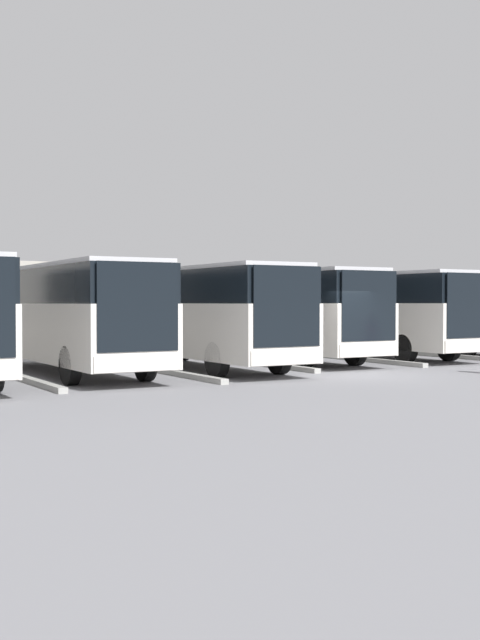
% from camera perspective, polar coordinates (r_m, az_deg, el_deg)
% --- Properties ---
extents(ground_plane, '(600.00, 600.00, 0.00)m').
position_cam_1_polar(ground_plane, '(24.04, 8.17, -3.89)').
color(ground_plane, gray).
extents(bus_1, '(4.11, 10.94, 3.27)m').
position_cam_1_polar(bus_1, '(35.56, 13.21, 0.70)').
color(bus_1, silver).
rests_on(bus_1, ground_plane).
extents(curb_divider_1, '(1.29, 6.45, 0.15)m').
position_cam_1_polar(curb_divider_1, '(32.99, 13.14, -2.38)').
color(curb_divider_1, '#9E9E99').
rests_on(curb_divider_1, ground_plane).
extents(bus_2, '(4.11, 10.94, 3.27)m').
position_cam_1_polar(bus_2, '(32.04, 9.18, 0.66)').
color(bus_2, silver).
rests_on(bus_2, ground_plane).
extents(curb_divider_2, '(1.29, 6.45, 0.15)m').
position_cam_1_polar(curb_divider_2, '(29.48, 8.75, -2.79)').
color(curb_divider_2, '#9E9E99').
rests_on(curb_divider_2, ground_plane).
extents(bus_3, '(4.11, 10.94, 3.27)m').
position_cam_1_polar(bus_3, '(29.56, 2.65, 0.62)').
color(bus_3, silver).
rests_on(bus_3, ground_plane).
extents(curb_divider_3, '(1.29, 6.45, 0.15)m').
position_cam_1_polar(curb_divider_3, '(27.06, 1.55, -3.14)').
color(curb_divider_3, '#9E9E99').
rests_on(curb_divider_3, ground_plane).
extents(bus_4, '(4.11, 10.94, 3.27)m').
position_cam_1_polar(bus_4, '(26.25, -3.02, 0.54)').
color(bus_4, silver).
rests_on(bus_4, ground_plane).
extents(curb_divider_4, '(1.29, 6.45, 0.15)m').
position_cam_1_polar(curb_divider_4, '(23.82, -4.87, -3.75)').
color(curb_divider_4, '#9E9E99').
rests_on(curb_divider_4, ground_plane).
extents(bus_5, '(4.11, 10.94, 3.27)m').
position_cam_1_polar(bus_5, '(24.66, -12.02, 0.47)').
color(bus_5, silver).
rests_on(bus_5, ground_plane).
extents(curb_divider_5, '(1.29, 6.45, 0.15)m').
position_cam_1_polar(curb_divider_5, '(22.41, -14.96, -4.10)').
color(curb_divider_5, '#9E9E99').
rests_on(curb_divider_5, ground_plane).
extents(station_building, '(29.11, 15.12, 4.05)m').
position_cam_1_polar(station_building, '(44.31, -15.83, 1.09)').
color(station_building, '#A8A399').
rests_on(station_building, ground_plane).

